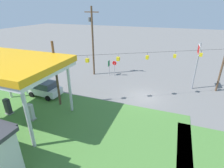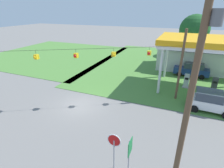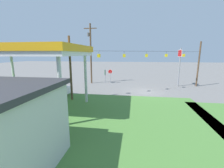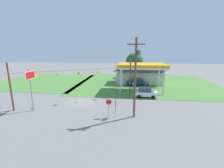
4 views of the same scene
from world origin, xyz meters
TOP-DOWN VIEW (x-y plane):
  - ground_plane at (0.00, 0.00)m, footprint 160.00×160.00m
  - grass_verge_station_corner at (12.87, 16.46)m, footprint 36.00×28.00m
  - grass_verge_opposite_corner at (-16.00, 16.00)m, footprint 24.00×24.00m
  - gas_station_canopy at (10.87, 8.40)m, footprint 9.93×6.92m
  - gas_station_store at (11.01, 16.44)m, footprint 12.28×6.79m
  - fuel_pump_near at (9.40, 8.40)m, footprint 0.71×0.56m
  - fuel_pump_far at (12.34, 8.40)m, footprint 0.71×0.56m
  - car_at_pumps_front at (11.49, 3.81)m, footprint 4.15×2.25m
  - car_at_pumps_rear at (10.03, 12.98)m, footprint 4.60×2.24m
  - stop_sign_roadside at (5.80, -5.56)m, footprint 0.80×0.08m
  - stop_sign_overhead at (-5.54, -4.67)m, footprint 0.22×1.96m
  - route_sign at (6.70, -5.55)m, footprint 0.10×0.70m
  - utility_pole_main at (9.17, -5.08)m, footprint 2.20×0.44m
  - signal_span_gantry at (-0.00, -0.02)m, footprint 17.30×10.24m
  - tree_behind_station at (9.88, 25.33)m, footprint 5.52×5.52m

SIDE VIEW (x-z plane):
  - ground_plane at x=0.00m, z-range 0.00..0.00m
  - grass_verge_station_corner at x=12.87m, z-range 0.00..0.04m
  - grass_verge_opposite_corner at x=-16.00m, z-range 0.00..0.04m
  - fuel_pump_near at x=9.40m, z-range -0.04..1.67m
  - fuel_pump_far at x=12.34m, z-range -0.04..1.67m
  - car_at_pumps_front at x=11.49m, z-range 0.01..1.93m
  - car_at_pumps_rear at x=10.03m, z-range 0.02..1.93m
  - route_sign at x=6.70m, z-range 0.51..2.91m
  - stop_sign_roadside at x=5.80m, z-range 0.56..3.06m
  - gas_station_store at x=11.01m, z-range 0.02..3.96m
  - signal_span_gantry at x=0.00m, z-range 0.42..7.51m
  - stop_sign_overhead at x=-5.54m, z-range 1.25..7.38m
  - tree_behind_station at x=9.88m, z-range 1.17..9.04m
  - gas_station_canopy at x=10.87m, z-range 2.44..8.37m
  - utility_pole_main at x=9.17m, z-range 0.59..10.82m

